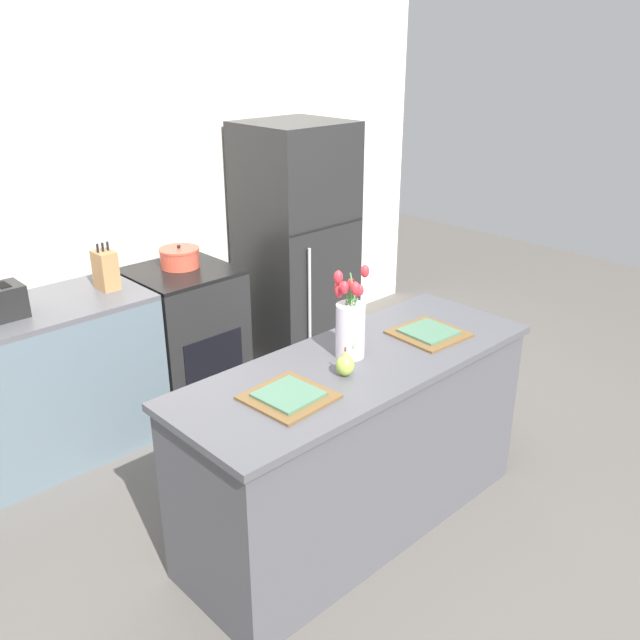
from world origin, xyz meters
The scene contains 12 objects.
ground_plane centered at (0.00, 0.00, 0.00)m, with size 10.00×10.00×0.00m, color #59544F.
back_wall centered at (0.00, 2.00, 1.35)m, with size 5.20×0.08×2.70m.
kitchen_island centered at (0.00, 0.00, 0.45)m, with size 1.80×0.66×0.89m.
back_counter centered at (-1.06, 1.60, 0.45)m, with size 1.68×0.60×0.90m.
stove_range centered at (0.10, 1.60, 0.45)m, with size 0.60×0.61×0.90m.
refrigerator centered at (1.05, 1.60, 0.85)m, with size 0.68×0.67×1.71m.
flower_vase centered at (0.01, 0.06, 1.05)m, with size 0.14×0.17×0.44m.
pear_figurine centered at (-0.14, -0.06, 0.94)m, with size 0.08×0.08×0.13m.
plate_setting_left centered at (-0.45, -0.04, 0.90)m, with size 0.33×0.33×0.02m.
plate_setting_right centered at (0.45, -0.04, 0.90)m, with size 0.33×0.33×0.02m.
cooking_pot centered at (0.13, 1.65, 0.96)m, with size 0.25×0.25×0.14m.
knife_block centered at (-0.38, 1.60, 1.01)m, with size 0.10×0.14×0.27m.
Camera 1 is at (-2.00, -1.85, 2.23)m, focal length 38.00 mm.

